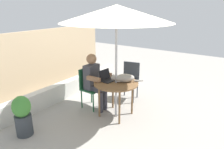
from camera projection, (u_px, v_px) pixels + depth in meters
ground_plane at (116, 115)px, 4.43m from camera, size 14.00×14.00×0.00m
fence_back at (40, 61)px, 5.48m from camera, size 4.52×0.08×1.63m
planter_wall_low at (64, 90)px, 5.21m from camera, size 4.07×0.20×0.41m
patio_table at (116, 86)px, 4.22m from camera, size 0.90×0.90×0.74m
patio_umbrella at (117, 14)px, 3.78m from camera, size 2.11×2.11×2.23m
chair_occupied at (89, 84)px, 4.65m from camera, size 0.40×0.40×0.91m
chair_empty at (130, 78)px, 5.09m from camera, size 0.48×0.48×0.91m
person_seated at (94, 79)px, 4.51m from camera, size 0.48×0.48×1.25m
laptop at (106, 77)px, 4.30m from camera, size 0.32×0.27×0.21m
cat at (123, 78)px, 4.19m from camera, size 0.45×0.53×0.17m
potted_plant_near_fence at (23, 115)px, 3.64m from camera, size 0.32×0.32×0.75m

